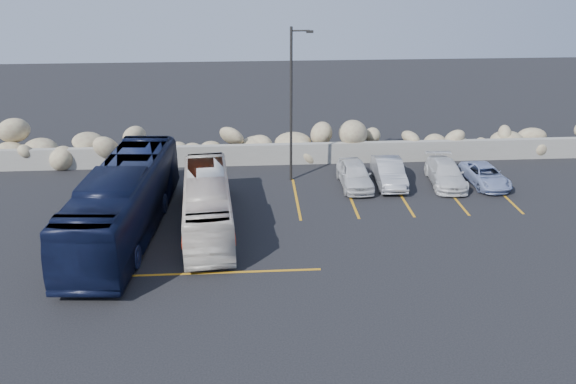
{
  "coord_description": "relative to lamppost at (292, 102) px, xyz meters",
  "views": [
    {
      "loc": [
        0.49,
        -18.46,
        11.38
      ],
      "look_at": [
        1.98,
        4.0,
        1.66
      ],
      "focal_mm": 35.0,
      "sensor_mm": 36.0,
      "label": 1
    }
  ],
  "objects": [
    {
      "name": "parking_lines",
      "position": [
        2.09,
        -3.93,
        -4.29
      ],
      "size": [
        18.16,
        9.36,
        0.01
      ],
      "color": "#BE7F16",
      "rests_on": "ground"
    },
    {
      "name": "lamppost",
      "position": [
        0.0,
        0.0,
        0.0
      ],
      "size": [
        1.14,
        0.18,
        8.0
      ],
      "color": "#2D2A28",
      "rests_on": "ground"
    },
    {
      "name": "tour_coach",
      "position": [
        -7.64,
        -5.73,
        -2.77
      ],
      "size": [
        3.38,
        11.12,
        3.05
      ],
      "primitive_type": "imported",
      "rotation": [
        0.0,
        0.0,
        -0.08
      ],
      "color": "black",
      "rests_on": "ground"
    },
    {
      "name": "car_b",
      "position": [
        5.06,
        -0.86,
        -3.65
      ],
      "size": [
        1.54,
        3.98,
        1.29
      ],
      "primitive_type": "imported",
      "rotation": [
        0.0,
        0.0,
        -0.04
      ],
      "color": "#9D9EA2",
      "rests_on": "ground"
    },
    {
      "name": "seawall",
      "position": [
        -2.56,
        2.5,
        -3.7
      ],
      "size": [
        60.0,
        0.4,
        1.2
      ],
      "primitive_type": "cube",
      "color": "gray",
      "rests_on": "ground"
    },
    {
      "name": "riprap_pile",
      "position": [
        -2.56,
        3.7,
        -3.0
      ],
      "size": [
        54.0,
        2.8,
        2.6
      ],
      "primitive_type": null,
      "color": "#9B8366",
      "rests_on": "ground"
    },
    {
      "name": "ground",
      "position": [
        -2.56,
        -9.5,
        -4.3
      ],
      "size": [
        90.0,
        90.0,
        0.0
      ],
      "primitive_type": "plane",
      "color": "black",
      "rests_on": "ground"
    },
    {
      "name": "vintage_bus",
      "position": [
        -4.13,
        -5.36,
        -3.13
      ],
      "size": [
        2.64,
        8.49,
        2.33
      ],
      "primitive_type": "imported",
      "rotation": [
        0.0,
        0.0,
        0.08
      ],
      "color": "silver",
      "rests_on": "ground"
    },
    {
      "name": "car_a",
      "position": [
        3.2,
        -1.07,
        -3.65
      ],
      "size": [
        1.6,
        3.84,
        1.3
      ],
      "primitive_type": "imported",
      "rotation": [
        0.0,
        0.0,
        0.02
      ],
      "color": "silver",
      "rests_on": "ground"
    },
    {
      "name": "car_d",
      "position": [
        10.1,
        -1.31,
        -3.79
      ],
      "size": [
        1.88,
        3.71,
        1.01
      ],
      "primitive_type": "imported",
      "rotation": [
        0.0,
        0.0,
        0.06
      ],
      "color": "#8696BF",
      "rests_on": "ground"
    },
    {
      "name": "car_c",
      "position": [
        8.04,
        -1.08,
        -3.71
      ],
      "size": [
        1.99,
        4.19,
        1.18
      ],
      "primitive_type": "imported",
      "rotation": [
        0.0,
        0.0,
        -0.09
      ],
      "color": "silver",
      "rests_on": "ground"
    }
  ]
}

